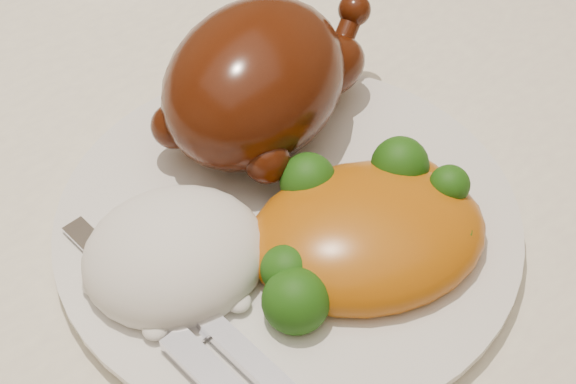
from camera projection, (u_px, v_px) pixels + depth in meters
dining_table at (58, 209)px, 0.66m from camera, size 1.60×0.90×0.76m
tablecloth at (38, 145)px, 0.61m from camera, size 1.73×1.03×0.18m
dinner_plate at (288, 220)px, 0.51m from camera, size 0.37×0.37×0.01m
roast_chicken at (258, 78)px, 0.52m from camera, size 0.20×0.16×0.09m
rice_mound at (175, 255)px, 0.47m from camera, size 0.13×0.13×0.06m
mac_and_cheese at (368, 227)px, 0.48m from camera, size 0.18×0.16×0.06m
cutlery at (200, 335)px, 0.44m from camera, size 0.04×0.18×0.01m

